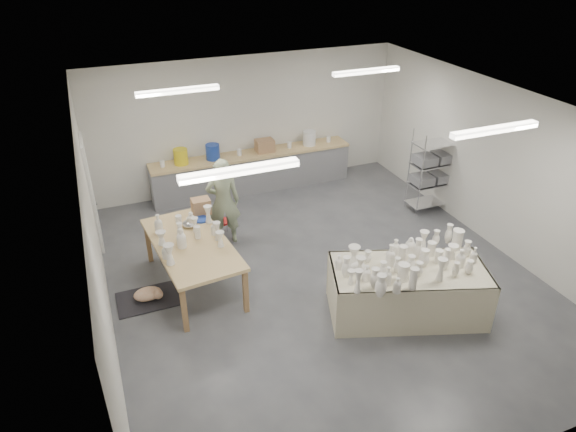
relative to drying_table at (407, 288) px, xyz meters
name	(u,v)px	position (x,y,z in m)	size (l,w,h in m)	color
room	(316,167)	(-0.92, 1.46, 1.59)	(8.00, 8.02, 3.00)	#424449
back_counter	(253,170)	(-0.82, 5.06, 0.02)	(4.60, 0.60, 1.24)	tan
wire_shelf	(432,169)	(2.39, 2.78, 0.46)	(0.88, 0.48, 1.80)	silver
drying_table	(407,288)	(0.00, 0.00, 0.00)	(2.59, 1.87, 1.20)	olive
work_table	(191,238)	(-2.88, 2.06, 0.39)	(1.34, 2.35, 1.19)	tan
rug	(149,299)	(-3.71, 1.83, -0.45)	(1.00, 0.70, 0.02)	black
cat	(149,294)	(-3.69, 1.81, -0.34)	(0.48, 0.36, 0.19)	white
potter	(223,202)	(-2.03, 3.11, 0.40)	(0.63, 0.41, 1.72)	#98A580
red_stool	(221,222)	(-2.03, 3.38, -0.19)	(0.43, 0.43, 0.30)	red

